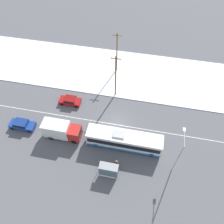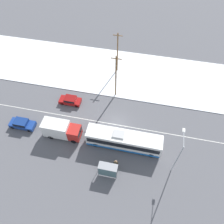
# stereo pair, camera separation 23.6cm
# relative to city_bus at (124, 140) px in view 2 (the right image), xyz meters

# --- Properties ---
(ground_plane) EXTENTS (120.00, 120.00, 0.00)m
(ground_plane) POSITION_rel_city_bus_xyz_m (-1.96, 3.74, -1.59)
(ground_plane) COLOR #56565B
(snow_lot) EXTENTS (80.00, 14.17, 0.12)m
(snow_lot) POSITION_rel_city_bus_xyz_m (-1.96, 17.02, -1.53)
(snow_lot) COLOR white
(snow_lot) RESTS_ON ground_plane
(lane_marking_center) EXTENTS (60.00, 0.12, 0.00)m
(lane_marking_center) POSITION_rel_city_bus_xyz_m (-1.96, 3.74, -1.59)
(lane_marking_center) COLOR silver
(lane_marking_center) RESTS_ON ground_plane
(city_bus) EXTENTS (11.96, 2.57, 3.25)m
(city_bus) POSITION_rel_city_bus_xyz_m (0.00, 0.00, 0.00)
(city_bus) COLOR white
(city_bus) RESTS_ON ground_plane
(box_truck) EXTENTS (6.22, 2.30, 3.25)m
(box_truck) POSITION_rel_city_bus_xyz_m (-10.42, -0.23, 0.18)
(box_truck) COLOR silver
(box_truck) RESTS_ON ground_plane
(sedan_car) EXTENTS (4.03, 1.80, 1.42)m
(sedan_car) POSITION_rel_city_bus_xyz_m (-11.36, 6.88, -0.81)
(sedan_car) COLOR maroon
(sedan_car) RESTS_ON ground_plane
(parked_car_near_truck) EXTENTS (4.37, 1.80, 1.55)m
(parked_car_near_truck) POSITION_rel_city_bus_xyz_m (-17.80, 0.07, -0.75)
(parked_car_near_truck) COLOR navy
(parked_car_near_truck) RESTS_ON ground_plane
(pedestrian_at_stop) EXTENTS (0.63, 0.28, 1.76)m
(pedestrian_at_stop) POSITION_rel_city_bus_xyz_m (-0.53, -3.78, -0.51)
(pedestrian_at_stop) COLOR #23232D
(pedestrian_at_stop) RESTS_ON ground_plane
(bus_shelter) EXTENTS (2.81, 1.20, 2.40)m
(bus_shelter) POSITION_rel_city_bus_xyz_m (-1.44, -5.41, 0.09)
(bus_shelter) COLOR gray
(bus_shelter) RESTS_ON ground_plane
(streetlamp) EXTENTS (0.36, 3.01, 7.53)m
(streetlamp) POSITION_rel_city_bus_xyz_m (7.90, -2.16, 3.21)
(streetlamp) COLOR #9EA3A8
(streetlamp) RESTS_ON ground_plane
(utility_pole_roadside) EXTENTS (1.80, 0.24, 9.37)m
(utility_pole_roadside) POSITION_rel_city_bus_xyz_m (-3.45, 10.61, 3.29)
(utility_pole_roadside) COLOR brown
(utility_pole_roadside) RESTS_ON ground_plane
(utility_pole_snowlot) EXTENTS (1.80, 0.24, 9.00)m
(utility_pole_snowlot) POSITION_rel_city_bus_xyz_m (-4.51, 17.55, 3.10)
(utility_pole_snowlot) COLOR brown
(utility_pole_snowlot) RESTS_ON ground_plane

